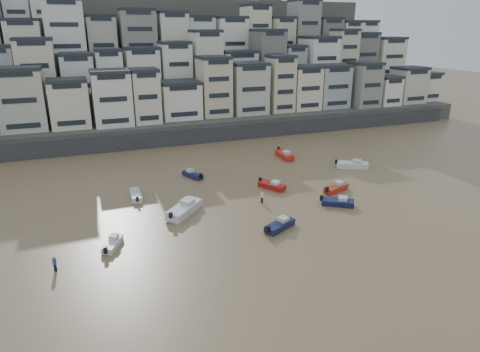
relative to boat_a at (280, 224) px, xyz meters
name	(u,v)px	position (x,y,z in m)	size (l,w,h in m)	color
harbor_wall	(183,136)	(-1.29, 44.94, 1.06)	(140.00, 3.00, 3.50)	#38383A
hillside	(165,66)	(3.44, 84.78, 12.32)	(141.04, 66.00, 50.00)	#4C4C47
boat_a	(280,224)	(0.00, 0.00, 0.00)	(5.08, 1.66, 1.39)	#121839
boat_b	(338,201)	(10.94, 3.79, -0.03)	(4.89, 1.60, 1.33)	#141840
boat_c	(184,207)	(-10.10, 8.75, 0.27)	(7.09, 2.32, 1.93)	silver
boat_d	(336,187)	(13.88, 8.75, -0.01)	(5.03, 1.65, 1.37)	#A62514
boat_e	(272,185)	(5.06, 13.21, -0.02)	(4.91, 1.61, 1.34)	#9F1313
boat_f	(136,194)	(-15.43, 16.78, -0.04)	(4.77, 1.56, 1.30)	silver
boat_g	(352,164)	(22.90, 17.51, 0.12)	(5.99, 1.96, 1.63)	silver
boat_h	(193,174)	(-5.16, 22.82, -0.09)	(4.45, 1.46, 1.21)	#14163E
boat_i	(284,154)	(14.34, 27.48, 0.11)	(5.88, 1.93, 1.60)	#B41F16
boat_j	(112,242)	(-20.03, 2.69, -0.11)	(4.27, 1.40, 1.16)	silver
person_blue	(55,264)	(-26.05, -0.49, 0.18)	(0.44, 0.44, 1.74)	blue
person_pink	(262,197)	(1.32, 8.58, 0.18)	(0.44, 0.44, 1.74)	beige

